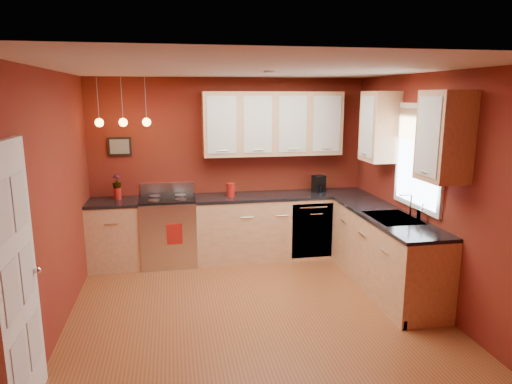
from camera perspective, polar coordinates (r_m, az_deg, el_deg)
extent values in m
plane|color=brown|center=(5.15, -0.03, -15.14)|extent=(4.20, 4.20, 0.00)
cube|color=beige|center=(4.59, -0.03, 15.14)|extent=(4.00, 4.20, 0.02)
cube|color=maroon|center=(6.74, -3.26, 3.03)|extent=(4.00, 0.02, 2.60)
cube|color=maroon|center=(2.75, 8.03, -10.53)|extent=(4.00, 0.02, 2.60)
cube|color=maroon|center=(4.77, -24.38, -1.79)|extent=(0.02, 4.20, 2.60)
cube|color=maroon|center=(5.42, 21.24, 0.02)|extent=(0.02, 4.20, 2.60)
cube|color=#E2AE79|center=(6.64, -17.17, -5.18)|extent=(0.70, 0.60, 0.90)
cube|color=#E2AE79|center=(6.77, 3.31, -4.32)|extent=(2.54, 0.60, 0.90)
cube|color=#E2AE79|center=(5.88, 15.80, -7.32)|extent=(0.60, 2.10, 0.90)
cube|color=black|center=(6.52, -17.42, -1.22)|extent=(0.70, 0.62, 0.04)
cube|color=black|center=(6.65, 3.36, -0.43)|extent=(2.54, 0.62, 0.04)
cube|color=black|center=(5.74, 16.07, -2.89)|extent=(0.62, 2.10, 0.04)
cube|color=silver|center=(6.58, -10.84, -4.89)|extent=(0.76, 0.64, 0.92)
cube|color=black|center=(6.29, -10.85, -5.50)|extent=(0.55, 0.02, 0.32)
cylinder|color=silver|center=(6.21, -10.94, -3.42)|extent=(0.60, 0.02, 0.02)
cube|color=black|center=(6.46, -11.00, -0.86)|extent=(0.76, 0.60, 0.03)
cylinder|color=gray|center=(6.33, -12.65, -1.02)|extent=(0.16, 0.16, 0.01)
cylinder|color=gray|center=(6.32, -9.39, -0.90)|extent=(0.16, 0.16, 0.01)
cylinder|color=gray|center=(6.60, -12.56, -0.48)|extent=(0.16, 0.16, 0.01)
cylinder|color=gray|center=(6.60, -9.44, -0.37)|extent=(0.16, 0.16, 0.01)
cube|color=silver|center=(6.74, -11.02, 0.49)|extent=(0.76, 0.04, 0.16)
cube|color=silver|center=(6.60, 7.04, -4.82)|extent=(0.60, 0.02, 0.80)
cube|color=gray|center=(5.62, 16.74, -3.31)|extent=(0.50, 0.70, 0.05)
cube|color=black|center=(5.77, 15.97, -2.98)|extent=(0.42, 0.30, 0.02)
cube|color=black|center=(5.47, 17.54, -3.87)|extent=(0.42, 0.30, 0.02)
cylinder|color=silver|center=(5.68, 18.82, -1.56)|extent=(0.02, 0.02, 0.28)
cylinder|color=silver|center=(5.62, 18.28, -0.31)|extent=(0.16, 0.02, 0.02)
cube|color=white|center=(5.61, 19.75, 4.14)|extent=(0.04, 1.02, 1.22)
cube|color=white|center=(5.60, 19.61, 4.14)|extent=(0.01, 0.90, 1.10)
cube|color=#916948|center=(5.56, 19.75, 7.91)|extent=(0.02, 0.96, 0.36)
cube|color=white|center=(3.74, -27.90, -10.20)|extent=(0.06, 0.82, 2.05)
cube|color=silver|center=(3.40, -29.16, -2.28)|extent=(0.00, 0.28, 0.40)
cube|color=silver|center=(3.73, -27.45, -0.95)|extent=(0.00, 0.28, 0.40)
cube|color=silver|center=(3.56, -28.25, -10.90)|extent=(0.00, 0.28, 0.40)
cube|color=silver|center=(3.88, -26.66, -8.89)|extent=(0.00, 0.28, 0.40)
cube|color=silver|center=(3.80, -27.39, -18.60)|extent=(0.00, 0.28, 0.40)
cube|color=silver|center=(4.10, -25.91, -16.11)|extent=(0.00, 0.28, 0.40)
sphere|color=silver|center=(4.03, -25.66, -8.81)|extent=(0.06, 0.06, 0.06)
cube|color=#E2AE79|center=(6.60, 2.10, 8.53)|extent=(2.00, 0.35, 0.90)
cube|color=#E2AE79|center=(5.53, 18.43, 7.25)|extent=(0.35, 1.95, 0.90)
cube|color=black|center=(6.66, -16.68, 5.48)|extent=(0.32, 0.03, 0.26)
cylinder|color=gray|center=(6.32, -19.18, 10.91)|extent=(0.01, 0.01, 0.60)
sphere|color=#FFA53F|center=(6.33, -19.00, 8.20)|extent=(0.11, 0.11, 0.11)
cylinder|color=gray|center=(6.29, -16.43, 11.08)|extent=(0.01, 0.01, 0.60)
sphere|color=#FFA53F|center=(6.30, -16.27, 8.35)|extent=(0.11, 0.11, 0.11)
cylinder|color=gray|center=(6.26, -13.65, 11.22)|extent=(0.01, 0.01, 0.60)
sphere|color=#FFA53F|center=(6.27, -13.52, 8.49)|extent=(0.11, 0.11, 0.11)
cylinder|color=#9F1611|center=(6.47, -3.17, 0.20)|extent=(0.12, 0.12, 0.18)
cylinder|color=#9F1611|center=(6.45, -3.18, 1.03)|extent=(0.13, 0.13, 0.02)
cylinder|color=#9F1611|center=(6.57, -16.93, -0.19)|extent=(0.10, 0.10, 0.16)
imported|color=#9F1611|center=(6.54, -17.02, 1.24)|extent=(0.16, 0.16, 0.21)
cube|color=black|center=(6.85, 7.84, 1.06)|extent=(0.21, 0.19, 0.24)
cylinder|color=black|center=(6.82, 7.95, 0.44)|extent=(0.12, 0.12, 0.11)
imported|color=silver|center=(5.53, 20.09, -2.43)|extent=(0.10, 0.10, 0.20)
cube|color=#9F1611|center=(6.25, -10.14, -5.21)|extent=(0.21, 0.01, 0.28)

